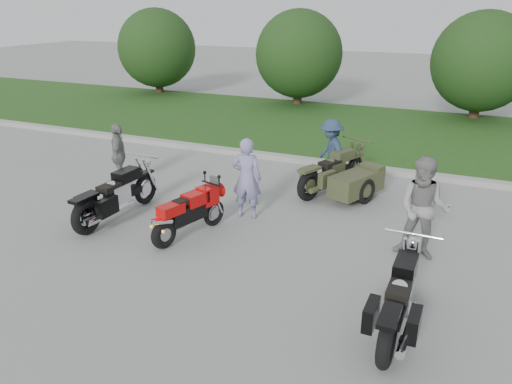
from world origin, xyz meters
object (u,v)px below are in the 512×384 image
at_px(cruiser_sidecar, 346,179).
at_px(person_denim, 331,152).
at_px(sportbike_red, 188,212).
at_px(person_grey, 423,209).
at_px(cruiser_left, 114,197).
at_px(person_back, 119,156).
at_px(cruiser_right, 399,302).
at_px(person_stripe, 247,178).

xyz_separation_m(cruiser_sidecar, person_denim, (-0.58, 0.73, 0.37)).
relative_size(sportbike_red, person_grey, 0.99).
distance_m(cruiser_sidecar, person_grey, 3.02).
bearing_deg(cruiser_left, person_grey, 11.53).
xyz_separation_m(person_denim, person_back, (-4.61, -2.19, -0.04)).
height_order(sportbike_red, person_back, person_back).
bearing_deg(cruiser_left, cruiser_right, -10.96).
relative_size(person_denim, person_back, 1.05).
xyz_separation_m(cruiser_sidecar, person_back, (-5.19, -1.46, 0.33)).
height_order(cruiser_left, person_stripe, person_stripe).
distance_m(cruiser_left, cruiser_sidecar, 5.11).
distance_m(cruiser_left, person_denim, 5.20).
bearing_deg(cruiser_right, person_grey, 90.54).
height_order(cruiser_right, person_back, person_back).
bearing_deg(sportbike_red, person_denim, 84.09).
bearing_deg(cruiser_sidecar, person_grey, -27.40).
bearing_deg(sportbike_red, person_stripe, 81.77).
relative_size(cruiser_right, person_denim, 1.45).
bearing_deg(cruiser_right, person_denim, 115.40).
relative_size(cruiser_right, person_stripe, 1.39).
xyz_separation_m(cruiser_left, person_denim, (3.44, 3.88, 0.32)).
bearing_deg(person_grey, person_denim, 133.20).
bearing_deg(person_denim, cruiser_sidecar, 0.19).
distance_m(cruiser_left, cruiser_right, 6.11).
relative_size(cruiser_sidecar, person_grey, 1.27).
relative_size(cruiser_sidecar, person_stripe, 1.36).
bearing_deg(cruiser_right, sportbike_red, 161.81).
xyz_separation_m(person_stripe, person_back, (-3.59, 0.46, -0.08)).
bearing_deg(sportbike_red, person_back, 165.42).
relative_size(sportbike_red, person_denim, 1.11).
height_order(cruiser_left, person_back, person_back).
relative_size(sportbike_red, cruiser_right, 0.76).
xyz_separation_m(sportbike_red, person_back, (-2.97, 1.79, 0.26)).
bearing_deg(cruiser_sidecar, sportbike_red, -101.36).
distance_m(person_stripe, person_grey, 3.53).
bearing_deg(cruiser_right, cruiser_sidecar, 112.89).
bearing_deg(person_stripe, person_grey, 164.75).
relative_size(sportbike_red, person_back, 1.16).
distance_m(cruiser_right, cruiser_sidecar, 5.03).
bearing_deg(person_denim, cruiser_left, -79.69).
height_order(person_grey, person_back, person_grey).
xyz_separation_m(person_grey, person_back, (-7.10, 0.84, -0.14)).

